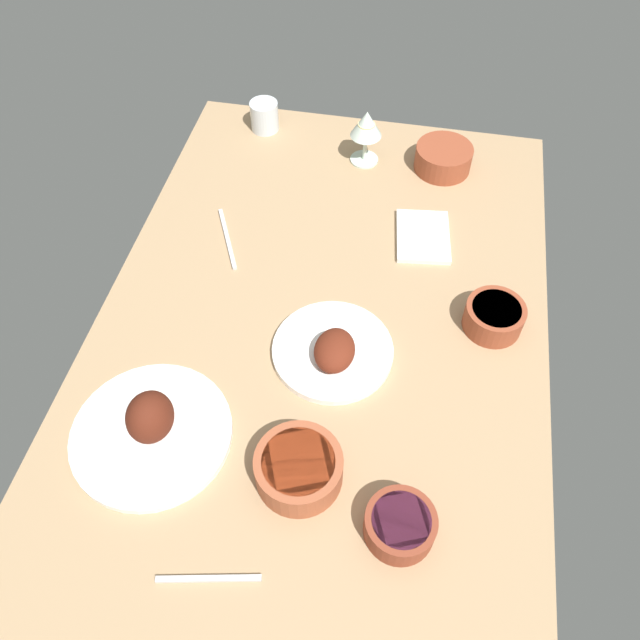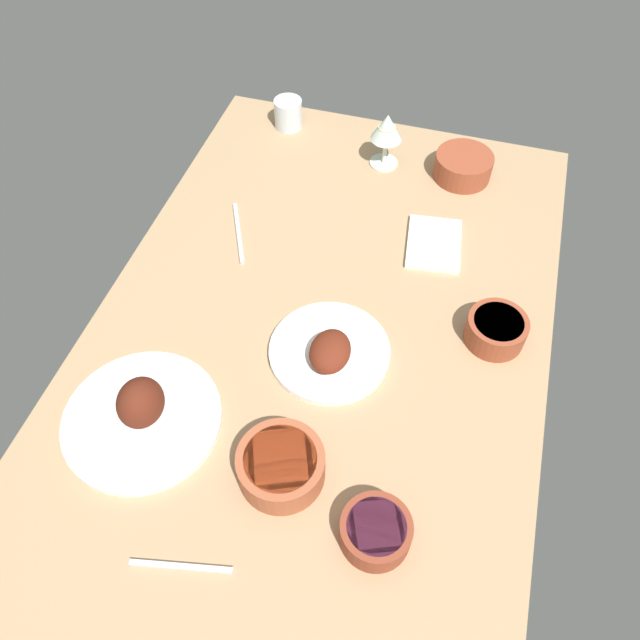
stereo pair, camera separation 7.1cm
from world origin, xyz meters
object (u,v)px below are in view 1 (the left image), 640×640
object	(u,v)px
bowl_onions	(400,525)
fork_loose	(209,579)
folded_napkin	(423,236)
spoon_loose	(227,238)
plate_far_side	(333,351)
wine_glass	(366,127)
water_tumbler	(264,116)
bowl_potatoes	(494,316)
bowl_pasta	(443,157)
plate_near_viewer	(151,428)
bowl_sauce	(299,468)

from	to	relation	value
bowl_onions	fork_loose	bearing A→B (deg)	115.15
folded_napkin	spoon_loose	world-z (taller)	folded_napkin
plate_far_side	fork_loose	size ratio (longest dim) A/B	1.44
wine_glass	water_tumbler	distance (cm)	29.21
plate_far_side	wine_glass	size ratio (longest dim) A/B	1.68
bowl_potatoes	bowl_onions	xyz separation A→B (cm)	(-44.81, 13.42, -0.27)
bowl_pasta	fork_loose	distance (cm)	108.56
bowl_potatoes	bowl_pasta	size ratio (longest dim) A/B	0.85
fork_loose	spoon_loose	xyz separation A→B (cm)	(71.00, 17.41, 0.00)
folded_napkin	spoon_loose	xyz separation A→B (cm)	(-8.74, 42.86, -0.20)
plate_far_side	wine_glass	bearing A→B (deg)	2.79
plate_near_viewer	bowl_onions	world-z (taller)	plate_near_viewer
water_tumbler	wine_glass	bearing A→B (deg)	-106.19
bowl_potatoes	fork_loose	size ratio (longest dim) A/B	0.72
bowl_sauce	folded_napkin	bearing A→B (deg)	-14.18
bowl_potatoes	bowl_onions	size ratio (longest dim) A/B	1.02
bowl_pasta	water_tumbler	size ratio (longest dim) A/B	1.82
plate_near_viewer	wine_glass	xyz separation A→B (cm)	(82.42, -25.32, 7.39)
wine_glass	bowl_onions	bearing A→B (deg)	-168.05
bowl_onions	wine_glass	distance (cm)	93.49
bowl_potatoes	bowl_sauce	world-z (taller)	bowl_sauce
bowl_pasta	spoon_loose	size ratio (longest dim) A/B	0.73
fork_loose	spoon_loose	bearing A→B (deg)	92.01
fork_loose	spoon_loose	world-z (taller)	same
wine_glass	spoon_loose	size ratio (longest dim) A/B	0.75
bowl_potatoes	bowl_onions	distance (cm)	46.78
bowl_onions	spoon_loose	world-z (taller)	bowl_onions
plate_far_side	folded_napkin	bearing A→B (deg)	-21.76
bowl_sauce	folded_napkin	xyz separation A→B (cm)	(60.62, -15.32, -2.77)
plate_far_side	bowl_potatoes	size ratio (longest dim) A/B	2.00
bowl_sauce	water_tumbler	xyz separation A→B (cm)	(93.09, 29.07, 0.41)
bowl_pasta	folded_napkin	xyz separation A→B (cm)	(-25.18, 2.29, -2.66)
bowl_sauce	folded_napkin	distance (cm)	62.59
bowl_pasta	spoon_loose	distance (cm)	56.54
bowl_potatoes	wine_glass	world-z (taller)	wine_glass
bowl_onions	water_tumbler	xyz separation A→B (cm)	(99.16, 46.73, 0.97)
bowl_potatoes	fork_loose	xyz separation A→B (cm)	(-57.86, 41.23, -2.68)
bowl_potatoes	spoon_loose	world-z (taller)	bowl_potatoes
fork_loose	spoon_loose	distance (cm)	73.10
folded_napkin	spoon_loose	size ratio (longest dim) A/B	0.84
bowl_pasta	wine_glass	world-z (taller)	wine_glass
folded_napkin	plate_far_side	bearing A→B (deg)	158.24
plate_near_viewer	wine_glass	size ratio (longest dim) A/B	2.03
plate_near_viewer	bowl_potatoes	size ratio (longest dim) A/B	2.42
bowl_sauce	fork_loose	xyz separation A→B (cm)	(-19.12, 10.14, -2.97)
plate_near_viewer	spoon_loose	xyz separation A→B (cm)	(49.17, 0.58, -2.14)
bowl_potatoes	bowl_pasta	world-z (taller)	bowl_pasta
plate_near_viewer	bowl_pasta	size ratio (longest dim) A/B	2.07
water_tumbler	fork_loose	distance (cm)	113.85
bowl_pasta	plate_far_side	bearing A→B (deg)	164.86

